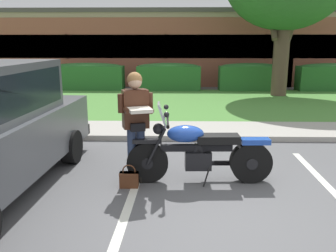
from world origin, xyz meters
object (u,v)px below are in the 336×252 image
Objects in this scene: handbag at (129,178)px; hedge_left at (88,76)px; hedge_right at (332,77)px; brick_building at (168,47)px; motorcycle at (205,152)px; hedge_center_left at (169,76)px; rider_person at (136,119)px; hedge_center_right at (250,77)px.

handbag is 0.12× the size of hedge_left.
brick_building is at bearing 136.87° from hedge_right.
motorcycle reaches higher than hedge_center_left.
hedge_center_left is at bearing -88.56° from brick_building.
hedge_right is at bearing 0.00° from hedge_left.
motorcycle reaches higher than hedge_right.
hedge_center_right is (3.83, 10.57, -0.36)m from rider_person.
hedge_center_left is (-0.79, 10.58, 0.16)m from motorcycle.
hedge_center_right is (7.14, 0.00, 0.00)m from hedge_left.
hedge_center_left is 0.10× the size of brick_building.
brick_building is (0.18, 17.68, 1.71)m from handbag.
handbag is 11.53m from hedge_center_right.
brick_building is at bearing 91.44° from hedge_center_left.
rider_person reaches higher than hedge_center_right.
hedge_center_left is 1.03× the size of hedge_center_right.
rider_person is 0.61× the size of hedge_center_left.
rider_person reaches higher than handbag.
brick_building is at bearing 118.65° from hedge_center_right.
rider_person is 0.55× the size of hedge_left.
hedge_right is (10.71, 0.00, 0.00)m from hedge_left.
motorcycle is at bearing -0.39° from rider_person.
brick_building reaches higher than hedge_center_left.
hedge_left and hedge_right have the same top height.
hedge_center_left is at bearing 88.62° from rider_person.
hedge_right is at bearing -43.13° from brick_building.
hedge_right is at bearing 59.04° from motorcycle.
handbag is (-0.09, -0.26, -0.86)m from rider_person.
rider_person is 4.74× the size of handbag.
hedge_right is (7.49, 10.83, 0.51)m from handbag.
motorcycle is 0.72× the size of hedge_left.
hedge_right is (3.57, -0.00, -0.00)m from hedge_center_right.
handbag is at bearing -90.57° from brick_building.
hedge_center_right is at bearing -0.00° from hedge_center_left.
hedge_left is (-3.22, 10.83, 0.51)m from handbag.
hedge_left is 7.74m from brick_building.
brick_building reaches higher than handbag.
rider_person is 0.90m from handbag.
rider_person is (-1.05, 0.01, 0.52)m from motorcycle.
hedge_center_right is 7.90m from brick_building.
rider_person is 10.58m from hedge_center_left.
rider_person is at bearing -91.38° from hedge_center_left.
motorcycle is 0.08× the size of brick_building.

